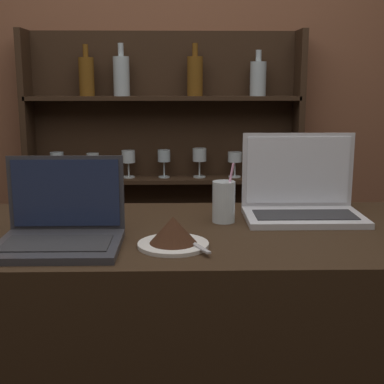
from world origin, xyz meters
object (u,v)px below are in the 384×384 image
(laptop_near, at_px, (61,228))
(laptop_far, at_px, (301,198))
(water_glass, at_px, (224,202))
(cake_plate, at_px, (173,234))

(laptop_near, xyz_separation_m, laptop_far, (0.67, 0.27, 0.01))
(laptop_far, bearing_deg, laptop_near, -158.16)
(laptop_far, distance_m, water_glass, 0.25)
(cake_plate, bearing_deg, water_glass, 58.70)
(laptop_near, relative_size, laptop_far, 0.88)
(cake_plate, distance_m, water_glass, 0.28)
(laptop_near, height_order, cake_plate, laptop_near)
(cake_plate, relative_size, water_glass, 1.05)
(laptop_far, relative_size, water_glass, 1.99)
(water_glass, bearing_deg, laptop_near, -153.31)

